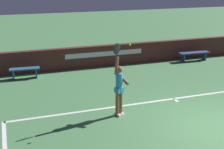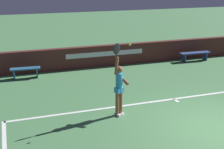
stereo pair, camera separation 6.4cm
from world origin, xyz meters
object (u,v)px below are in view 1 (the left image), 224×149
object	(u,v)px
tennis_player	(119,86)
courtside_bench_near	(25,71)
courtside_bench_far	(194,54)
tennis_ball	(130,45)

from	to	relation	value
tennis_player	courtside_bench_near	size ratio (longest dim) A/B	1.85
courtside_bench_near	courtside_bench_far	size ratio (longest dim) A/B	0.78
courtside_bench_far	courtside_bench_near	bearing A→B (deg)	-179.12
tennis_ball	courtside_bench_near	bearing A→B (deg)	118.36
tennis_ball	courtside_bench_far	size ratio (longest dim) A/B	0.04
courtside_bench_far	tennis_player	bearing A→B (deg)	-140.27
tennis_ball	courtside_bench_near	world-z (taller)	tennis_ball
courtside_bench_near	tennis_player	bearing A→B (deg)	-62.39
tennis_player	courtside_bench_near	bearing A→B (deg)	117.61
tennis_ball	courtside_bench_far	xyz separation A→B (m)	(5.70, 5.19, -1.97)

